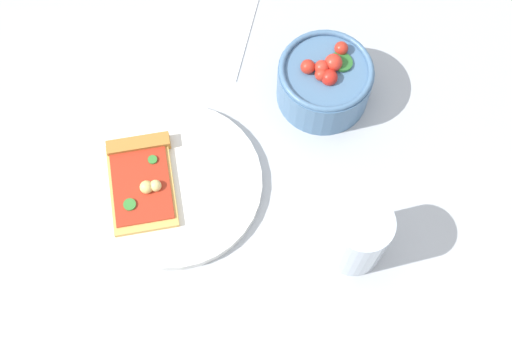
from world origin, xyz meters
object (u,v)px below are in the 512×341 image
(salad_bowl, at_px, (324,81))
(soda_glass, at_px, (358,238))
(plate, at_px, (174,183))
(paper_napkin, at_px, (201,29))
(pizza_slice_main, at_px, (141,178))

(salad_bowl, bearing_deg, soda_glass, -146.27)
(salad_bowl, xyz_separation_m, soda_glass, (-0.20, -0.13, 0.01))
(plate, bearing_deg, soda_glass, -84.80)
(salad_bowl, xyz_separation_m, paper_napkin, (0.02, 0.21, -0.04))
(plate, relative_size, paper_napkin, 1.56)
(plate, distance_m, pizza_slice_main, 0.05)
(paper_napkin, bearing_deg, soda_glass, -122.53)
(plate, xyz_separation_m, salad_bowl, (0.22, -0.12, 0.03))
(plate, relative_size, soda_glass, 2.17)
(pizza_slice_main, height_order, paper_napkin, pizza_slice_main)
(plate, height_order, salad_bowl, salad_bowl)
(soda_glass, bearing_deg, pizza_slice_main, 97.82)
(salad_bowl, relative_size, soda_glass, 1.20)
(pizza_slice_main, xyz_separation_m, salad_bowl, (0.24, -0.16, 0.02))
(pizza_slice_main, xyz_separation_m, soda_glass, (0.04, -0.30, 0.03))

